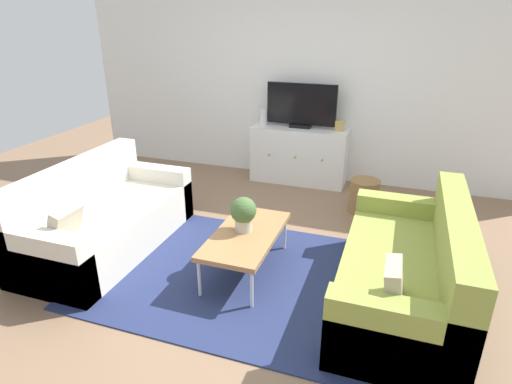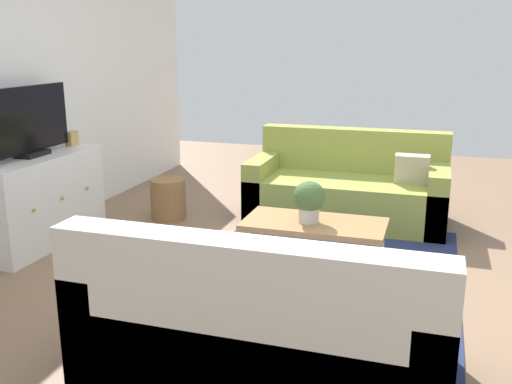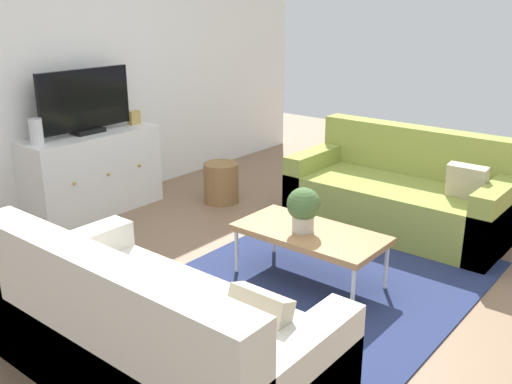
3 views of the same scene
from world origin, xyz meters
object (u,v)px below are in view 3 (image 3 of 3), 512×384
object	(u,v)px
glass_vase	(36,131)
mantel_clock	(134,117)
couch_right_side	(403,196)
wicker_basket	(221,183)
couch_left_side	(149,342)
flat_screen_tv	(85,102)
coffee_table	(310,235)
tv_console	(93,173)
potted_plant	(303,207)

from	to	relation	value
glass_vase	mantel_clock	world-z (taller)	glass_vase
glass_vase	couch_right_side	bearing A→B (deg)	-50.02
couch_right_side	wicker_basket	size ratio (longest dim) A/B	4.66
couch_right_side	wicker_basket	world-z (taller)	couch_right_side
couch_left_side	glass_vase	size ratio (longest dim) A/B	8.46
couch_right_side	mantel_clock	size ratio (longest dim) A/B	13.99
couch_right_side	glass_vase	distance (m)	3.15
couch_left_side	flat_screen_tv	size ratio (longest dim) A/B	1.99
coffee_table	glass_vase	bearing A→B (deg)	104.66
glass_vase	mantel_clock	xyz separation A→B (m)	(1.02, 0.00, -0.04)
couch_left_side	coffee_table	world-z (taller)	couch_left_side
couch_right_side	flat_screen_tv	world-z (taller)	flat_screen_tv
couch_right_side	flat_screen_tv	distance (m)	2.91
couch_left_side	glass_vase	distance (m)	2.60
couch_left_side	tv_console	distance (m)	2.76
tv_console	potted_plant	bearing A→B (deg)	-88.46
glass_vase	wicker_basket	bearing A→B (deg)	-26.19
potted_plant	flat_screen_tv	world-z (taller)	flat_screen_tv
couch_left_side	potted_plant	distance (m)	1.49
potted_plant	wicker_basket	distance (m)	1.84
couch_left_side	coffee_table	size ratio (longest dim) A/B	1.75
tv_console	mantel_clock	bearing A→B (deg)	0.01
coffee_table	couch_left_side	bearing A→B (deg)	-178.27
couch_left_side	glass_vase	xyz separation A→B (m)	(0.89, 2.37, 0.58)
couch_right_side	potted_plant	distance (m)	1.45
couch_left_side	tv_console	world-z (taller)	couch_left_side
couch_right_side	glass_vase	world-z (taller)	glass_vase
couch_right_side	couch_left_side	bearing A→B (deg)	180.00
mantel_clock	potted_plant	bearing A→B (deg)	-101.13
couch_left_side	wicker_basket	size ratio (longest dim) A/B	4.66
couch_left_side	wicker_basket	world-z (taller)	couch_left_side
couch_right_side	glass_vase	size ratio (longest dim) A/B	8.46
coffee_table	mantel_clock	xyz separation A→B (m)	(0.42, 2.33, 0.46)
couch_right_side	tv_console	distance (m)	2.80
tv_console	wicker_basket	world-z (taller)	tv_console
couch_right_side	flat_screen_tv	xyz separation A→B (m)	(-1.48, 2.39, 0.76)
wicker_basket	couch_right_side	bearing A→B (deg)	-72.29
tv_console	glass_vase	distance (m)	0.70
flat_screen_tv	wicker_basket	xyz separation A→B (m)	(0.95, -0.74, -0.84)
potted_plant	couch_left_side	bearing A→B (deg)	-176.77
coffee_table	flat_screen_tv	bearing A→B (deg)	92.36
couch_left_side	potted_plant	bearing A→B (deg)	3.23
coffee_table	flat_screen_tv	xyz separation A→B (m)	(-0.10, 2.35, 0.68)
coffee_table	glass_vase	world-z (taller)	glass_vase
couch_left_side	flat_screen_tv	xyz separation A→B (m)	(1.40, 2.39, 0.76)
flat_screen_tv	mantel_clock	xyz separation A→B (m)	(0.51, -0.02, -0.22)
mantel_clock	wicker_basket	distance (m)	1.05
potted_plant	flat_screen_tv	xyz separation A→B (m)	(-0.06, 2.31, 0.48)
potted_plant	mantel_clock	size ratio (longest dim) A/B	2.39
couch_right_side	glass_vase	bearing A→B (deg)	129.98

